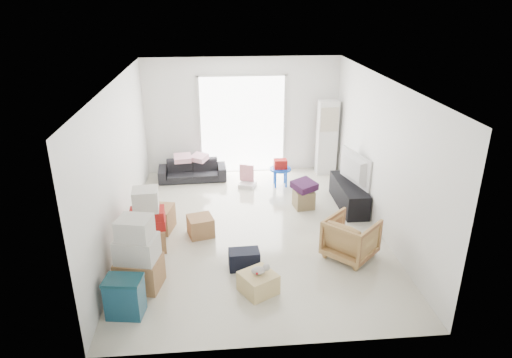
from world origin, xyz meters
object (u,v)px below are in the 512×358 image
Objects in this scene: wood_crate at (258,283)px; storage_bins at (125,297)px; sofa at (192,167)px; armchair at (351,236)px; tv_console at (349,195)px; kids_table at (280,167)px; television at (350,180)px; ottoman at (304,199)px; ac_tower at (327,138)px.

storage_bins is at bearing -169.44° from wood_crate.
armchair is (2.69, -3.57, 0.07)m from sofa.
kids_table is (-1.23, 1.16, 0.19)m from tv_console.
sofa reaches higher than wood_crate.
armchair is (-0.51, -1.88, -0.19)m from television.
sofa is at bearing -7.32° from armchair.
kids_table is at bearing 57.60° from storage_bins.
armchair is at bearing 27.45° from wood_crate.
storage_bins is (-3.90, -3.04, 0.04)m from tv_console.
tv_console is at bearing 37.96° from storage_bins.
ottoman is at bearing 75.82° from television.
kids_table is (1.96, -0.52, 0.13)m from sofa.
armchair reaches higher than tv_console.
ac_tower is at bearing 0.32° from sofa.
ottoman is (2.98, 3.05, -0.10)m from storage_bins.
armchair is at bearing -105.11° from tv_console.
sofa is 2.04m from kids_table.
ac_tower is 1.86m from television.
sofa is 2.05× the size of armchair.
tv_console reaches higher than wood_crate.
kids_table is (-0.31, 1.16, 0.25)m from ottoman.
ac_tower is 1.61× the size of television.
ac_tower reaches higher than storage_bins.
television reaches higher than ottoman.
ac_tower is 2.86× the size of kids_table.
sofa is at bearing 104.09° from wood_crate.
ac_tower reaches higher than ottoman.
wood_crate is at bearing -127.70° from tv_console.
ac_tower is 2.14m from ottoman.
kids_table reaches higher than storage_bins.
storage_bins is at bearing 113.96° from television.
storage_bins is at bearing -122.40° from kids_table.
storage_bins is (-3.90, -3.04, -0.28)m from television.
television is 2.92× the size of ottoman.
tv_console is 2.59× the size of storage_bins.
television is at bearing -43.41° from kids_table.
television is at bearing -88.44° from ac_tower.
ac_tower reaches higher than sofa.
storage_bins reaches higher than ottoman.
ac_tower is 5.03m from wood_crate.
tv_console is 3.21× the size of wood_crate.
armchair is 1.94m from ottoman.
tv_console is 3.93× the size of ottoman.
television reaches higher than sofa.
ac_tower is 4.70× the size of ottoman.
ottoman is 2.95m from wood_crate.
ottoman is (-0.92, 0.00, -0.06)m from tv_console.
television is 3.44m from wood_crate.
storage_bins is at bearing -128.28° from ac_tower.
ottoman is at bearing -115.33° from ac_tower.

